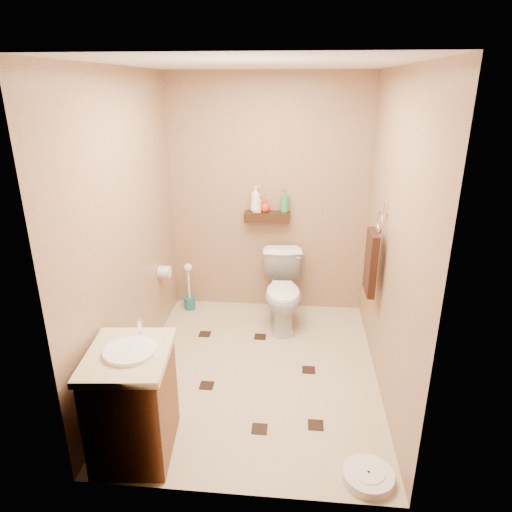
# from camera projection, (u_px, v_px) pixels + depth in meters

# --- Properties ---
(ground) EXTENTS (2.50, 2.50, 0.00)m
(ground) POSITION_uv_depth(u_px,v_px,m) (256.00, 370.00, 3.86)
(ground) COLOR #C2B58E
(ground) RESTS_ON ground
(wall_back) EXTENTS (2.00, 0.04, 2.40)m
(wall_back) POSITION_uv_depth(u_px,v_px,m) (268.00, 197.00, 4.60)
(wall_back) COLOR #A97A60
(wall_back) RESTS_ON ground
(wall_front) EXTENTS (2.00, 0.04, 2.40)m
(wall_front) POSITION_uv_depth(u_px,v_px,m) (233.00, 314.00, 2.27)
(wall_front) COLOR #A97A60
(wall_front) RESTS_ON ground
(wall_left) EXTENTS (0.04, 2.50, 2.40)m
(wall_left) POSITION_uv_depth(u_px,v_px,m) (128.00, 232.00, 3.53)
(wall_left) COLOR #A97A60
(wall_left) RESTS_ON ground
(wall_right) EXTENTS (0.04, 2.50, 2.40)m
(wall_right) POSITION_uv_depth(u_px,v_px,m) (392.00, 240.00, 3.35)
(wall_right) COLOR #A97A60
(wall_right) RESTS_ON ground
(ceiling) EXTENTS (2.00, 2.50, 0.02)m
(ceiling) POSITION_uv_depth(u_px,v_px,m) (256.00, 64.00, 3.01)
(ceiling) COLOR silver
(ceiling) RESTS_ON wall_back
(wall_shelf) EXTENTS (0.46, 0.14, 0.10)m
(wall_shelf) POSITION_uv_depth(u_px,v_px,m) (267.00, 217.00, 4.59)
(wall_shelf) COLOR #341C0E
(wall_shelf) RESTS_ON wall_back
(floor_accents) EXTENTS (1.15, 1.35, 0.01)m
(floor_accents) POSITION_uv_depth(u_px,v_px,m) (257.00, 375.00, 3.79)
(floor_accents) COLOR black
(floor_accents) RESTS_ON ground
(toilet) EXTENTS (0.46, 0.74, 0.72)m
(toilet) POSITION_uv_depth(u_px,v_px,m) (283.00, 291.00, 4.49)
(toilet) COLOR white
(toilet) RESTS_ON ground
(vanity) EXTENTS (0.56, 0.65, 0.86)m
(vanity) POSITION_uv_depth(u_px,v_px,m) (133.00, 401.00, 2.90)
(vanity) COLOR brown
(vanity) RESTS_ON ground
(bathroom_scale) EXTENTS (0.35, 0.35, 0.06)m
(bathroom_scale) POSITION_uv_depth(u_px,v_px,m) (368.00, 476.00, 2.78)
(bathroom_scale) COLOR white
(bathroom_scale) RESTS_ON ground
(toilet_brush) EXTENTS (0.12, 0.12, 0.52)m
(toilet_brush) POSITION_uv_depth(u_px,v_px,m) (189.00, 293.00, 4.87)
(toilet_brush) COLOR #196663
(toilet_brush) RESTS_ON ground
(towel_ring) EXTENTS (0.12, 0.30, 0.76)m
(towel_ring) POSITION_uv_depth(u_px,v_px,m) (372.00, 260.00, 3.68)
(towel_ring) COLOR silver
(towel_ring) RESTS_ON wall_right
(toilet_paper) EXTENTS (0.12, 0.11, 0.12)m
(toilet_paper) POSITION_uv_depth(u_px,v_px,m) (164.00, 272.00, 4.34)
(toilet_paper) COLOR white
(toilet_paper) RESTS_ON wall_left
(bottle_a) EXTENTS (0.13, 0.13, 0.26)m
(bottle_a) POSITION_uv_depth(u_px,v_px,m) (256.00, 199.00, 4.54)
(bottle_a) COLOR white
(bottle_a) RESTS_ON wall_shelf
(bottle_b) EXTENTS (0.08, 0.08, 0.18)m
(bottle_b) POSITION_uv_depth(u_px,v_px,m) (257.00, 203.00, 4.55)
(bottle_b) COLOR yellow
(bottle_b) RESTS_ON wall_shelf
(bottle_c) EXTENTS (0.14, 0.14, 0.13)m
(bottle_c) POSITION_uv_depth(u_px,v_px,m) (265.00, 206.00, 4.55)
(bottle_c) COLOR red
(bottle_c) RESTS_ON wall_shelf
(bottle_d) EXTENTS (0.11, 0.11, 0.23)m
(bottle_d) POSITION_uv_depth(u_px,v_px,m) (285.00, 201.00, 4.52)
(bottle_d) COLOR #2C8646
(bottle_d) RESTS_ON wall_shelf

